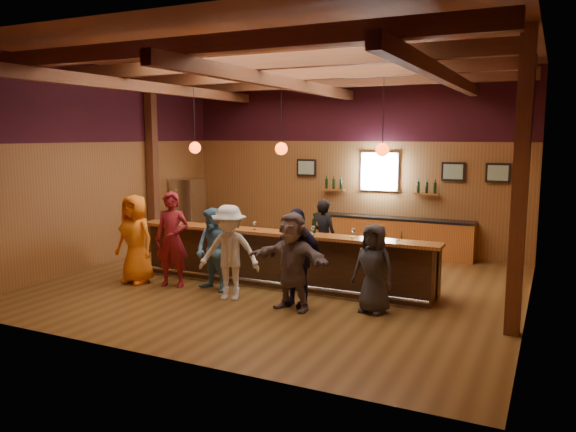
{
  "coord_description": "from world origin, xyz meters",
  "views": [
    {
      "loc": [
        4.81,
        -9.74,
        2.96
      ],
      "look_at": [
        0.0,
        0.3,
        1.35
      ],
      "focal_mm": 35.0,
      "sensor_mm": 36.0,
      "label": 1
    }
  ],
  "objects_px": {
    "bottle_a": "(297,224)",
    "customer_orange": "(135,239)",
    "customer_brown": "(292,261)",
    "customer_denim": "(214,250)",
    "stainless_fridge": "(188,212)",
    "customer_navy": "(297,257)",
    "customer_white": "(229,253)",
    "bar_counter": "(286,258)",
    "ice_bucket": "(290,227)",
    "customer_dark": "(374,268)",
    "customer_redvest": "(172,239)",
    "back_bar_cabinet": "(391,236)",
    "bartender": "(323,237)"
  },
  "relations": [
    {
      "from": "bottle_a",
      "to": "customer_orange",
      "type": "bearing_deg",
      "value": -161.79
    },
    {
      "from": "customer_brown",
      "to": "customer_denim",
      "type": "bearing_deg",
      "value": 176.2
    },
    {
      "from": "stainless_fridge",
      "to": "customer_orange",
      "type": "relative_size",
      "value": 1.01
    },
    {
      "from": "customer_brown",
      "to": "customer_navy",
      "type": "bearing_deg",
      "value": 104.62
    },
    {
      "from": "customer_orange",
      "to": "customer_white",
      "type": "bearing_deg",
      "value": -1.3
    },
    {
      "from": "stainless_fridge",
      "to": "customer_navy",
      "type": "xyz_separation_m",
      "value": [
        4.93,
        -3.69,
        -0.04
      ]
    },
    {
      "from": "customer_navy",
      "to": "customer_orange",
      "type": "bearing_deg",
      "value": -176.11
    },
    {
      "from": "bar_counter",
      "to": "customer_brown",
      "type": "distance_m",
      "value": 1.73
    },
    {
      "from": "stainless_fridge",
      "to": "bottle_a",
      "type": "relative_size",
      "value": 4.69
    },
    {
      "from": "bar_counter",
      "to": "customer_white",
      "type": "bearing_deg",
      "value": -106.72
    },
    {
      "from": "customer_denim",
      "to": "customer_navy",
      "type": "xyz_separation_m",
      "value": [
        1.8,
        -0.15,
        0.06
      ]
    },
    {
      "from": "customer_white",
      "to": "ice_bucket",
      "type": "distance_m",
      "value": 1.36
    },
    {
      "from": "ice_bucket",
      "to": "customer_dark",
      "type": "bearing_deg",
      "value": -20.85
    },
    {
      "from": "customer_navy",
      "to": "bar_counter",
      "type": "bearing_deg",
      "value": 127.18
    },
    {
      "from": "customer_redvest",
      "to": "customer_brown",
      "type": "distance_m",
      "value": 2.77
    },
    {
      "from": "stainless_fridge",
      "to": "customer_dark",
      "type": "bearing_deg",
      "value": -29.12
    },
    {
      "from": "back_bar_cabinet",
      "to": "customer_denim",
      "type": "distance_m",
      "value": 5.15
    },
    {
      "from": "customer_dark",
      "to": "bottle_a",
      "type": "bearing_deg",
      "value": 165.58
    },
    {
      "from": "customer_orange",
      "to": "bartender",
      "type": "bearing_deg",
      "value": 39.63
    },
    {
      "from": "customer_orange",
      "to": "customer_brown",
      "type": "relative_size",
      "value": 1.06
    },
    {
      "from": "bottle_a",
      "to": "customer_white",
      "type": "bearing_deg",
      "value": -122.97
    },
    {
      "from": "customer_brown",
      "to": "customer_dark",
      "type": "bearing_deg",
      "value": 27.22
    },
    {
      "from": "back_bar_cabinet",
      "to": "bartender",
      "type": "height_order",
      "value": "bartender"
    },
    {
      "from": "customer_denim",
      "to": "customer_dark",
      "type": "distance_m",
      "value": 3.12
    },
    {
      "from": "bar_counter",
      "to": "ice_bucket",
      "type": "xyz_separation_m",
      "value": [
        0.25,
        -0.32,
        0.7
      ]
    },
    {
      "from": "stainless_fridge",
      "to": "customer_redvest",
      "type": "xyz_separation_m",
      "value": [
        2.21,
        -3.6,
        0.04
      ]
    },
    {
      "from": "customer_orange",
      "to": "stainless_fridge",
      "type": "bearing_deg",
      "value": 113.72
    },
    {
      "from": "back_bar_cabinet",
      "to": "customer_navy",
      "type": "distance_m",
      "value": 4.84
    },
    {
      "from": "customer_orange",
      "to": "customer_brown",
      "type": "height_order",
      "value": "customer_orange"
    },
    {
      "from": "stainless_fridge",
      "to": "customer_denim",
      "type": "xyz_separation_m",
      "value": [
        3.13,
        -3.54,
        -0.1
      ]
    },
    {
      "from": "customer_navy",
      "to": "bottle_a",
      "type": "height_order",
      "value": "customer_navy"
    },
    {
      "from": "customer_navy",
      "to": "ice_bucket",
      "type": "distance_m",
      "value": 1.14
    },
    {
      "from": "customer_dark",
      "to": "customer_redvest",
      "type": "bearing_deg",
      "value": -168.36
    },
    {
      "from": "back_bar_cabinet",
      "to": "customer_white",
      "type": "xyz_separation_m",
      "value": [
        -1.61,
        -5.0,
        0.39
      ]
    },
    {
      "from": "bar_counter",
      "to": "customer_navy",
      "type": "distance_m",
      "value": 1.52
    },
    {
      "from": "bartender",
      "to": "bottle_a",
      "type": "bearing_deg",
      "value": 94.77
    },
    {
      "from": "customer_white",
      "to": "bartender",
      "type": "bearing_deg",
      "value": 56.56
    },
    {
      "from": "customer_redvest",
      "to": "bottle_a",
      "type": "height_order",
      "value": "customer_redvest"
    },
    {
      "from": "customer_brown",
      "to": "bottle_a",
      "type": "relative_size",
      "value": 4.4
    },
    {
      "from": "customer_navy",
      "to": "customer_brown",
      "type": "bearing_deg",
      "value": -79.7
    },
    {
      "from": "stainless_fridge",
      "to": "customer_navy",
      "type": "height_order",
      "value": "stainless_fridge"
    },
    {
      "from": "customer_brown",
      "to": "bottle_a",
      "type": "xyz_separation_m",
      "value": [
        -0.49,
        1.26,
        0.42
      ]
    },
    {
      "from": "customer_navy",
      "to": "bottle_a",
      "type": "relative_size",
      "value": 4.48
    },
    {
      "from": "customer_denim",
      "to": "bottle_a",
      "type": "height_order",
      "value": "customer_denim"
    },
    {
      "from": "customer_dark",
      "to": "bartender",
      "type": "relative_size",
      "value": 0.94
    },
    {
      "from": "back_bar_cabinet",
      "to": "stainless_fridge",
      "type": "relative_size",
      "value": 2.22
    },
    {
      "from": "bar_counter",
      "to": "customer_dark",
      "type": "bearing_deg",
      "value": -25.82
    },
    {
      "from": "customer_redvest",
      "to": "customer_white",
      "type": "relative_size",
      "value": 1.09
    },
    {
      "from": "customer_white",
      "to": "bartender",
      "type": "xyz_separation_m",
      "value": [
        0.82,
        2.49,
        -0.06
      ]
    },
    {
      "from": "bottle_a",
      "to": "bar_counter",
      "type": "bearing_deg",
      "value": 147.55
    }
  ]
}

